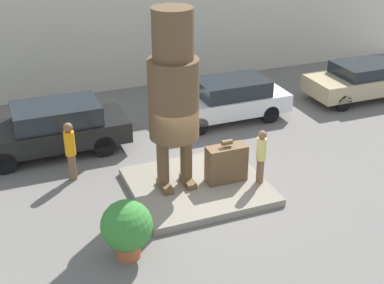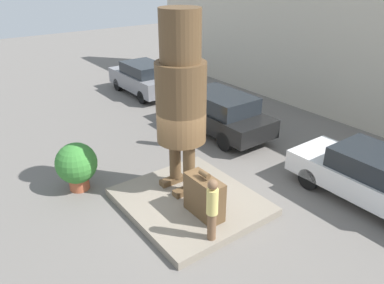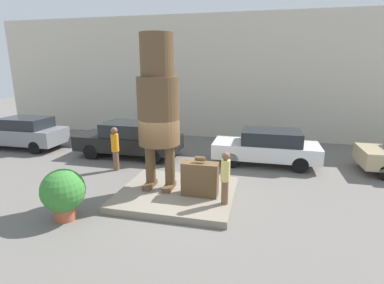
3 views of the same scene
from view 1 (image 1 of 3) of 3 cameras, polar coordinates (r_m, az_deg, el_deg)
name	(u,v)px [view 1 (image 1 of 3)]	position (r m, az deg, el deg)	size (l,w,h in m)	color
ground_plane	(198,190)	(14.98, 0.65, -5.10)	(60.00, 60.00, 0.00)	slate
pedestal	(198,186)	(14.92, 0.65, -4.75)	(3.66, 3.30, 0.21)	gray
building_backdrop	(112,3)	(21.62, -8.49, 14.45)	(28.00, 0.60, 6.90)	beige
statue_figure	(173,88)	(13.58, -1.99, 5.82)	(1.32, 1.32, 4.86)	brown
giant_suitcase	(226,163)	(14.78, 3.68, -2.29)	(1.12, 0.48, 1.25)	brown
tourist	(261,154)	(14.63, 7.38, -1.32)	(0.27, 0.27, 1.57)	brown
parked_car_black	(52,128)	(17.13, -14.69, 1.47)	(4.77, 1.87, 1.61)	black
parked_car_white	(228,99)	(19.00, 3.83, 4.61)	(4.40, 1.78, 1.50)	silver
parked_car_tan	(360,80)	(21.88, 17.45, 6.34)	(4.03, 1.88, 1.43)	tan
planter_pot	(127,227)	(12.18, -6.97, -9.01)	(1.18, 1.18, 1.44)	#AD5638
worker_hivis	(70,149)	(15.41, -12.85, -0.73)	(0.30, 0.30, 1.77)	brown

